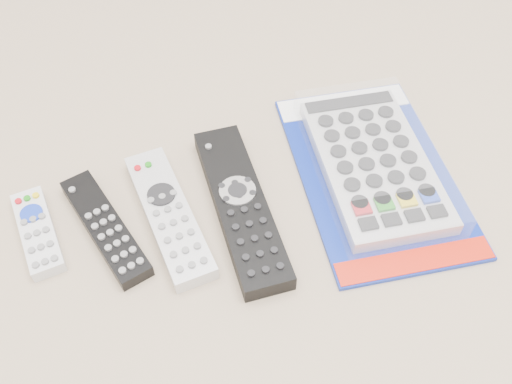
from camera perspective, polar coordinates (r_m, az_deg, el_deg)
name	(u,v)px	position (r m, az deg, el deg)	size (l,w,h in m)	color
remote_small_grey	(38,232)	(0.76, -21.00, -3.73)	(0.04, 0.13, 0.02)	silver
remote_slim_black	(105,227)	(0.74, -14.83, -3.44)	(0.07, 0.19, 0.02)	black
remote_silver_dvd	(169,215)	(0.73, -8.70, -2.29)	(0.05, 0.21, 0.02)	silver
remote_large_black	(241,206)	(0.73, -1.53, -1.37)	(0.09, 0.27, 0.03)	black
jumbo_remote_packaged	(374,162)	(0.78, 11.75, 2.94)	(0.26, 0.36, 0.04)	navy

